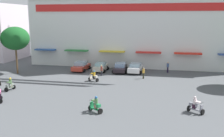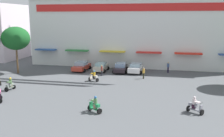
% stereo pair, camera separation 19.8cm
% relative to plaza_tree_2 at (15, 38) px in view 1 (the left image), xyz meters
% --- Properties ---
extents(ground_plane, '(128.00, 128.00, 0.00)m').
position_rel_plaza_tree_2_xyz_m(ground_plane, '(16.48, -9.56, -5.35)').
color(ground_plane, '#4F5356').
extents(colonial_building, '(36.43, 19.62, 22.36)m').
position_rel_plaza_tree_2_xyz_m(colonial_building, '(16.48, 14.58, 4.09)').
color(colonial_building, silver).
rests_on(colonial_building, ground).
extents(plaza_tree_2, '(4.23, 4.14, 7.10)m').
position_rel_plaza_tree_2_xyz_m(plaza_tree_2, '(0.00, 0.00, 0.00)').
color(plaza_tree_2, brown).
rests_on(plaza_tree_2, ground).
extents(parked_car_0, '(2.46, 4.44, 1.46)m').
position_rel_plaza_tree_2_xyz_m(parked_car_0, '(8.85, 4.06, -4.61)').
color(parked_car_0, '#B53627').
rests_on(parked_car_0, ground).
extents(parked_car_1, '(2.25, 3.86, 1.39)m').
position_rel_plaza_tree_2_xyz_m(parked_car_1, '(12.06, 4.21, -4.64)').
color(parked_car_1, beige).
rests_on(parked_car_1, ground).
extents(parked_car_2, '(2.54, 4.60, 1.44)m').
position_rel_plaza_tree_2_xyz_m(parked_car_2, '(15.23, 4.31, -4.62)').
color(parked_car_2, black).
rests_on(parked_car_2, ground).
extents(parked_car_3, '(2.56, 3.98, 1.48)m').
position_rel_plaza_tree_2_xyz_m(parked_car_3, '(17.63, 4.22, -4.59)').
color(parked_car_3, white).
rests_on(parked_car_3, ground).
extents(scooter_rider_2, '(1.51, 1.28, 1.53)m').
position_rel_plaza_tree_2_xyz_m(scooter_rider_2, '(24.97, -11.89, -4.70)').
color(scooter_rider_2, black).
rests_on(scooter_rider_2, ground).
extents(scooter_rider_3, '(1.49, 1.23, 1.55)m').
position_rel_plaza_tree_2_xyz_m(scooter_rider_3, '(16.19, -13.62, -4.70)').
color(scooter_rider_3, black).
rests_on(scooter_rider_3, ground).
extents(scooter_rider_4, '(1.22, 1.44, 1.54)m').
position_rel_plaza_tree_2_xyz_m(scooter_rider_4, '(5.88, -12.75, -4.71)').
color(scooter_rider_4, black).
rests_on(scooter_rider_4, ground).
extents(scooter_rider_7, '(0.64, 1.46, 1.52)m').
position_rel_plaza_tree_2_xyz_m(scooter_rider_7, '(4.43, -8.71, -4.74)').
color(scooter_rider_7, black).
rests_on(scooter_rider_7, ground).
extents(scooter_rider_8, '(1.49, 1.01, 1.50)m').
position_rel_plaza_tree_2_xyz_m(scooter_rider_8, '(12.80, -2.44, -4.73)').
color(scooter_rider_8, black).
rests_on(scooter_rider_8, ground).
extents(pedestrian_0, '(0.40, 0.40, 1.64)m').
position_rel_plaza_tree_2_xyz_m(pedestrian_0, '(13.01, 1.05, -4.39)').
color(pedestrian_0, black).
rests_on(pedestrian_0, ground).
extents(pedestrian_1, '(0.38, 0.38, 1.60)m').
position_rel_plaza_tree_2_xyz_m(pedestrian_1, '(19.19, 0.50, -4.43)').
color(pedestrian_1, '#282919').
rests_on(pedestrian_1, ground).
extents(pedestrian_2, '(0.52, 0.52, 1.66)m').
position_rel_plaza_tree_2_xyz_m(pedestrian_2, '(22.50, 5.39, -4.40)').
color(pedestrian_2, black).
rests_on(pedestrian_2, ground).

